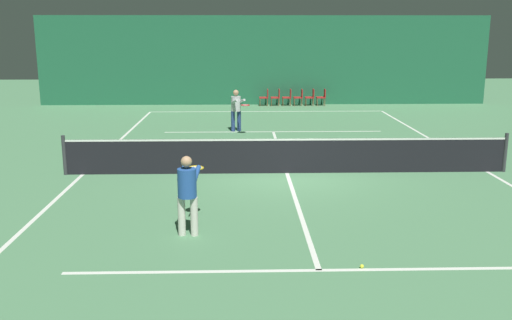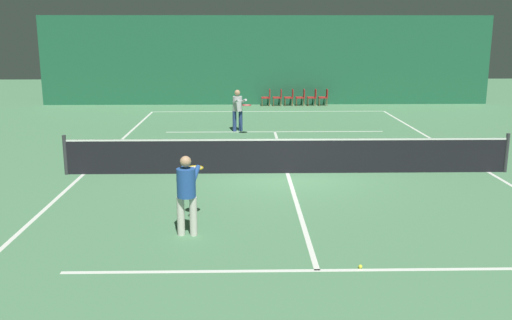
{
  "view_description": "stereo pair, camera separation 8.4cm",
  "coord_description": "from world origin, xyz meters",
  "px_view_note": "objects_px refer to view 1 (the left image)",
  "views": [
    {
      "loc": [
        -1.26,
        -14.95,
        3.8
      ],
      "look_at": [
        -0.9,
        -2.21,
        0.88
      ],
      "focal_mm": 40.0,
      "sensor_mm": 36.0,
      "label": 1
    },
    {
      "loc": [
        -1.18,
        -14.95,
        3.8
      ],
      "look_at": [
        -0.9,
        -2.21,
        0.88
      ],
      "focal_mm": 40.0,
      "sensor_mm": 36.0,
      "label": 2
    }
  ],
  "objects_px": {
    "tennis_net": "(287,155)",
    "courtside_chair_5": "(322,96)",
    "courtside_chair_2": "(288,96)",
    "tennis_ball": "(362,266)",
    "courtside_chair_4": "(311,96)",
    "player_near": "(188,189)",
    "courtside_chair_3": "(300,96)",
    "player_far": "(236,107)",
    "courtside_chair_1": "(277,96)",
    "courtside_chair_0": "(265,96)"
  },
  "relations": [
    {
      "from": "courtside_chair_1",
      "to": "courtside_chair_2",
      "type": "height_order",
      "value": "same"
    },
    {
      "from": "tennis_net",
      "to": "tennis_ball",
      "type": "relative_size",
      "value": 181.82
    },
    {
      "from": "tennis_net",
      "to": "courtside_chair_5",
      "type": "bearing_deg",
      "value": 78.12
    },
    {
      "from": "tennis_net",
      "to": "courtside_chair_5",
      "type": "distance_m",
      "value": 14.3
    },
    {
      "from": "player_near",
      "to": "courtside_chair_3",
      "type": "xyz_separation_m",
      "value": [
        4.03,
        18.66,
        -0.41
      ]
    },
    {
      "from": "player_far",
      "to": "courtside_chair_4",
      "type": "xyz_separation_m",
      "value": [
        3.76,
        7.44,
        -0.44
      ]
    },
    {
      "from": "tennis_net",
      "to": "courtside_chair_3",
      "type": "distance_m",
      "value": 14.11
    },
    {
      "from": "player_far",
      "to": "courtside_chair_3",
      "type": "xyz_separation_m",
      "value": [
        3.18,
        7.44,
        -0.44
      ]
    },
    {
      "from": "player_near",
      "to": "courtside_chair_1",
      "type": "height_order",
      "value": "player_near"
    },
    {
      "from": "player_far",
      "to": "courtside_chair_5",
      "type": "relative_size",
      "value": 1.88
    },
    {
      "from": "tennis_net",
      "to": "courtside_chair_3",
      "type": "relative_size",
      "value": 14.29
    },
    {
      "from": "player_near",
      "to": "courtside_chair_3",
      "type": "relative_size",
      "value": 1.83
    },
    {
      "from": "player_near",
      "to": "player_far",
      "type": "bearing_deg",
      "value": 1.27
    },
    {
      "from": "player_near",
      "to": "courtside_chair_4",
      "type": "distance_m",
      "value": 19.23
    },
    {
      "from": "courtside_chair_4",
      "to": "player_far",
      "type": "bearing_deg",
      "value": -26.81
    },
    {
      "from": "tennis_net",
      "to": "player_near",
      "type": "distance_m",
      "value": 5.2
    },
    {
      "from": "courtside_chair_0",
      "to": "courtside_chair_5",
      "type": "bearing_deg",
      "value": 90.0
    },
    {
      "from": "tennis_ball",
      "to": "courtside_chair_4",
      "type": "bearing_deg",
      "value": 85.36
    },
    {
      "from": "player_near",
      "to": "courtside_chair_1",
      "type": "distance_m",
      "value": 18.89
    },
    {
      "from": "courtside_chair_2",
      "to": "player_far",
      "type": "bearing_deg",
      "value": -19.21
    },
    {
      "from": "player_near",
      "to": "courtside_chair_1",
      "type": "bearing_deg",
      "value": -3.1
    },
    {
      "from": "courtside_chair_1",
      "to": "courtside_chair_4",
      "type": "height_order",
      "value": "same"
    },
    {
      "from": "tennis_net",
      "to": "courtside_chair_2",
      "type": "height_order",
      "value": "tennis_net"
    },
    {
      "from": "courtside_chair_3",
      "to": "player_far",
      "type": "bearing_deg",
      "value": -23.12
    },
    {
      "from": "courtside_chair_5",
      "to": "player_near",
      "type": "bearing_deg",
      "value": -15.55
    },
    {
      "from": "player_near",
      "to": "courtside_chair_2",
      "type": "distance_m",
      "value": 18.98
    },
    {
      "from": "courtside_chair_4",
      "to": "courtside_chair_3",
      "type": "bearing_deg",
      "value": -90.0
    },
    {
      "from": "tennis_net",
      "to": "player_far",
      "type": "bearing_deg",
      "value": 102.05
    },
    {
      "from": "tennis_net",
      "to": "courtside_chair_2",
      "type": "distance_m",
      "value": 14.05
    },
    {
      "from": "courtside_chair_1",
      "to": "tennis_ball",
      "type": "height_order",
      "value": "courtside_chair_1"
    },
    {
      "from": "player_near",
      "to": "courtside_chair_3",
      "type": "bearing_deg",
      "value": -6.57
    },
    {
      "from": "courtside_chair_1",
      "to": "courtside_chair_4",
      "type": "bearing_deg",
      "value": 90.0
    },
    {
      "from": "courtside_chair_4",
      "to": "courtside_chair_5",
      "type": "bearing_deg",
      "value": 90.0
    },
    {
      "from": "courtside_chair_3",
      "to": "courtside_chair_4",
      "type": "distance_m",
      "value": 0.58
    },
    {
      "from": "courtside_chair_0",
      "to": "courtside_chair_5",
      "type": "height_order",
      "value": "same"
    },
    {
      "from": "player_near",
      "to": "courtside_chair_2",
      "type": "bearing_deg",
      "value": -4.85
    },
    {
      "from": "courtside_chair_3",
      "to": "tennis_ball",
      "type": "distance_m",
      "value": 20.36
    },
    {
      "from": "courtside_chair_1",
      "to": "tennis_ball",
      "type": "xyz_separation_m",
      "value": [
        0.1,
        -20.33,
        -0.45
      ]
    },
    {
      "from": "courtside_chair_2",
      "to": "courtside_chair_3",
      "type": "bearing_deg",
      "value": 90.0
    },
    {
      "from": "courtside_chair_2",
      "to": "courtside_chair_4",
      "type": "height_order",
      "value": "same"
    },
    {
      "from": "player_far",
      "to": "courtside_chair_1",
      "type": "xyz_separation_m",
      "value": [
        2.01,
        7.44,
        -0.44
      ]
    },
    {
      "from": "courtside_chair_4",
      "to": "tennis_ball",
      "type": "relative_size",
      "value": 12.73
    },
    {
      "from": "courtside_chair_5",
      "to": "courtside_chair_2",
      "type": "bearing_deg",
      "value": -90.0
    },
    {
      "from": "courtside_chair_3",
      "to": "tennis_ball",
      "type": "height_order",
      "value": "courtside_chair_3"
    },
    {
      "from": "courtside_chair_3",
      "to": "courtside_chair_2",
      "type": "bearing_deg",
      "value": -90.0
    },
    {
      "from": "player_far",
      "to": "tennis_ball",
      "type": "relative_size",
      "value": 23.92
    },
    {
      "from": "tennis_net",
      "to": "player_near",
      "type": "height_order",
      "value": "player_near"
    },
    {
      "from": "player_near",
      "to": "courtside_chair_5",
      "type": "height_order",
      "value": "player_near"
    },
    {
      "from": "courtside_chair_4",
      "to": "courtside_chair_2",
      "type": "bearing_deg",
      "value": -90.0
    },
    {
      "from": "player_near",
      "to": "courtside_chair_0",
      "type": "bearing_deg",
      "value": -1.34
    }
  ]
}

